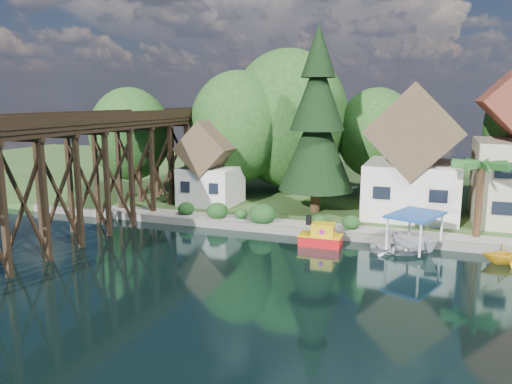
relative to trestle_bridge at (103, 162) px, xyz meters
The scene contains 15 objects.
ground 17.64m from the trestle_bridge, 17.91° to the right, with size 140.00×140.00×0.00m, color black.
bank 33.36m from the trestle_bridge, 60.97° to the left, with size 140.00×52.00×0.50m, color #324E1F.
seawall 20.82m from the trestle_bridge, ahead, with size 60.00×0.40×0.62m, color slate.
promenade 22.90m from the trestle_bridge, 10.63° to the left, with size 50.00×2.60×0.06m, color gray.
trestle_bridge is the anchor object (origin of this frame).
house_left 25.42m from the trestle_bridge, 25.21° to the left, with size 7.64×8.64×11.02m.
shed 10.69m from the trestle_bridge, 61.81° to the left, with size 5.09×5.40×7.85m.
bg_trees 23.48m from the trestle_bridge, 43.41° to the left, with size 49.90×13.30×10.57m.
shrubs 12.79m from the trestle_bridge, 19.72° to the left, with size 15.76×2.47×1.70m.
conifer 17.89m from the trestle_bridge, 31.71° to the left, with size 6.46×6.46×15.92m.
palm_tree 28.22m from the trestle_bridge, 10.10° to the left, with size 4.32×4.32×5.80m.
tugboat 18.07m from the trestle_bridge, ahead, with size 3.03×1.69×2.18m.
boat_white_a 23.20m from the trestle_bridge, ahead, with size 2.59×3.63×0.75m, color white.
boat_canopy 24.12m from the trestle_bridge, ahead, with size 4.10×4.83×2.63m.
boat_yellow 29.54m from the trestle_bridge, ahead, with size 2.35×2.72×1.43m, color gold.
Camera 1 is at (8.61, -27.60, 10.24)m, focal length 35.00 mm.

